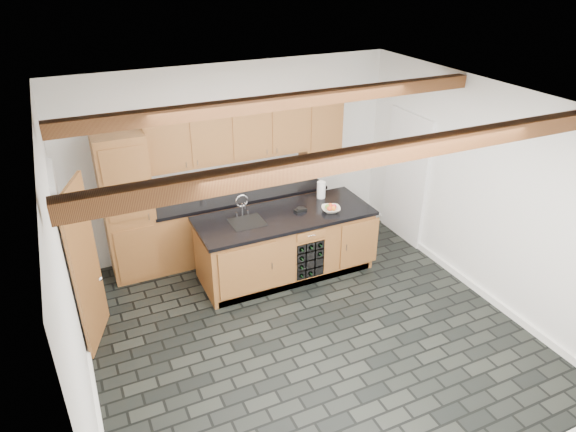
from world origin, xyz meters
name	(u,v)px	position (x,y,z in m)	size (l,w,h in m)	color
ground	(306,330)	(0.00, 0.00, 0.00)	(5.00, 5.00, 0.00)	black
room_shell	(282,203)	(-0.09, 0.53, 1.53)	(5.01, 5.00, 5.00)	white
back_cabinetry	(217,194)	(-0.38, 2.24, 0.98)	(3.65, 0.62, 2.20)	#9F6633
island	(286,244)	(0.31, 1.28, 0.46)	(2.48, 0.96, 0.93)	#9F6633
faucet	(246,219)	(-0.25, 1.33, 0.96)	(0.45, 0.40, 0.34)	black
kitchen_scale	(300,210)	(0.54, 1.30, 0.95)	(0.18, 0.12, 0.05)	black
fruit_bowl	(331,209)	(0.92, 1.12, 0.96)	(0.26, 0.26, 0.06)	silver
fruit_cluster	(331,207)	(0.92, 1.12, 1.00)	(0.16, 0.17, 0.07)	red
paper_towel	(321,190)	(1.01, 1.58, 1.05)	(0.12, 0.12, 0.25)	white
mug	(203,196)	(-0.58, 2.27, 0.98)	(0.11, 0.11, 0.10)	white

